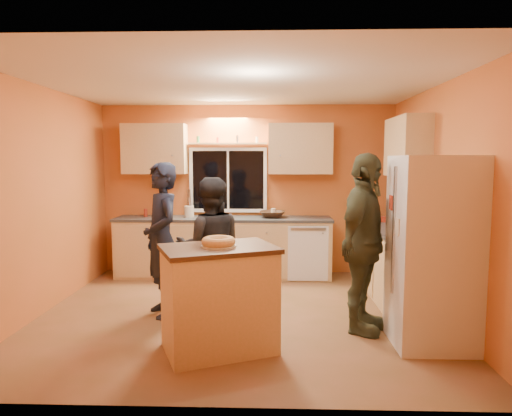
{
  "coord_description": "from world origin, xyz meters",
  "views": [
    {
      "loc": [
        0.36,
        -5.08,
        1.76
      ],
      "look_at": [
        0.18,
        0.4,
        1.18
      ],
      "focal_mm": 32.0,
      "sensor_mm": 36.0,
      "label": 1
    }
  ],
  "objects_px": {
    "person_left": "(162,240)",
    "person_right": "(364,243)",
    "refrigerator": "(433,252)",
    "island": "(219,298)",
    "person_center": "(210,248)"
  },
  "relations": [
    {
      "from": "person_left",
      "to": "person_right",
      "type": "height_order",
      "value": "person_right"
    },
    {
      "from": "person_left",
      "to": "person_right",
      "type": "bearing_deg",
      "value": 48.83
    },
    {
      "from": "person_right",
      "to": "refrigerator",
      "type": "bearing_deg",
      "value": -90.66
    },
    {
      "from": "island",
      "to": "person_left",
      "type": "xyz_separation_m",
      "value": [
        -0.75,
        0.95,
        0.37
      ]
    },
    {
      "from": "person_center",
      "to": "island",
      "type": "bearing_deg",
      "value": 93.89
    },
    {
      "from": "island",
      "to": "person_left",
      "type": "height_order",
      "value": "person_left"
    },
    {
      "from": "refrigerator",
      "to": "person_left",
      "type": "xyz_separation_m",
      "value": [
        -2.75,
        0.75,
        -0.03
      ]
    },
    {
      "from": "refrigerator",
      "to": "person_center",
      "type": "height_order",
      "value": "refrigerator"
    },
    {
      "from": "refrigerator",
      "to": "island",
      "type": "xyz_separation_m",
      "value": [
        -2.0,
        -0.21,
        -0.4
      ]
    },
    {
      "from": "island",
      "to": "person_left",
      "type": "bearing_deg",
      "value": 105.4
    },
    {
      "from": "person_left",
      "to": "person_right",
      "type": "xyz_separation_m",
      "value": [
        2.17,
        -0.43,
        0.05
      ]
    },
    {
      "from": "person_left",
      "to": "person_center",
      "type": "xyz_separation_m",
      "value": [
        0.55,
        -0.03,
        -0.08
      ]
    },
    {
      "from": "person_center",
      "to": "person_right",
      "type": "relative_size",
      "value": 0.86
    },
    {
      "from": "refrigerator",
      "to": "person_center",
      "type": "relative_size",
      "value": 1.15
    },
    {
      "from": "refrigerator",
      "to": "person_left",
      "type": "relative_size",
      "value": 1.04
    }
  ]
}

